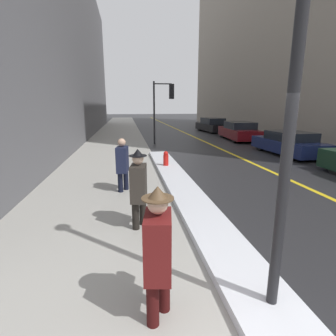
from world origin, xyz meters
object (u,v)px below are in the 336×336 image
(lamp_post, at_px, (300,29))
(pedestrian_in_glasses, at_px, (122,162))
(traffic_light_near, at_px, (165,99))
(fire_hydrant, at_px, (166,160))
(pedestrian_nearside, at_px, (158,249))
(parked_car_black, at_px, (212,125))
(parked_car_navy, at_px, (289,143))
(parked_car_maroon, at_px, (239,131))
(pedestrian_in_fedora, at_px, (139,186))

(lamp_post, xyz_separation_m, pedestrian_in_glasses, (-1.75, 4.87, -2.22))
(traffic_light_near, distance_m, fire_hydrant, 7.45)
(pedestrian_nearside, relative_size, parked_car_black, 0.33)
(pedestrian_nearside, height_order, parked_car_black, pedestrian_nearside)
(parked_car_navy, relative_size, parked_car_maroon, 0.93)
(pedestrian_nearside, height_order, parked_car_navy, pedestrian_nearside)
(traffic_light_near, bearing_deg, lamp_post, -90.55)
(lamp_post, relative_size, pedestrian_in_fedora, 3.23)
(lamp_post, xyz_separation_m, fire_hydrant, (-0.15, 7.34, -2.72))
(pedestrian_nearside, bearing_deg, traffic_light_near, -179.49)
(parked_car_navy, bearing_deg, fire_hydrant, 106.55)
(parked_car_navy, distance_m, fire_hydrant, 6.86)
(pedestrian_in_glasses, xyz_separation_m, parked_car_navy, (8.12, 4.61, -0.28))
(lamp_post, bearing_deg, parked_car_black, 73.46)
(pedestrian_in_glasses, bearing_deg, pedestrian_in_fedora, 17.20)
(lamp_post, height_order, parked_car_navy, lamp_post)
(pedestrian_nearside, bearing_deg, fire_hydrant, 179.94)
(traffic_light_near, bearing_deg, fire_hydrant, -95.23)
(pedestrian_nearside, bearing_deg, pedestrian_in_fedora, -168.49)
(pedestrian_in_fedora, bearing_deg, traffic_light_near, 178.37)
(lamp_post, relative_size, traffic_light_near, 1.33)
(lamp_post, xyz_separation_m, pedestrian_nearside, (-1.31, 0.14, -2.20))
(lamp_post, bearing_deg, pedestrian_in_glasses, 109.74)
(parked_car_navy, bearing_deg, parked_car_maroon, -1.72)
(traffic_light_near, height_order, parked_car_navy, traffic_light_near)
(pedestrian_in_glasses, bearing_deg, traffic_light_near, 173.83)
(parked_car_maroon, distance_m, parked_car_black, 6.18)
(traffic_light_near, xyz_separation_m, pedestrian_in_fedora, (-2.25, -11.82, -1.92))
(pedestrian_nearside, distance_m, parked_car_black, 22.82)
(pedestrian_in_glasses, bearing_deg, fire_hydrant, 156.22)
(parked_car_black, distance_m, fire_hydrant, 15.70)
(pedestrian_in_fedora, bearing_deg, lamp_post, 38.62)
(pedestrian_in_glasses, xyz_separation_m, parked_car_maroon, (8.14, 10.56, -0.22))
(pedestrian_nearside, relative_size, parked_car_navy, 0.37)
(pedestrian_in_glasses, bearing_deg, parked_car_black, 163.13)
(parked_car_maroon, bearing_deg, pedestrian_in_glasses, 146.50)
(parked_car_navy, distance_m, parked_car_black, 12.13)
(lamp_post, bearing_deg, parked_car_navy, 56.09)
(parked_car_navy, height_order, parked_car_maroon, parked_car_maroon)
(parked_car_maroon, distance_m, fire_hydrant, 10.40)
(parked_car_maroon, relative_size, fire_hydrant, 6.65)
(pedestrian_nearside, relative_size, parked_car_maroon, 0.34)
(pedestrian_nearside, relative_size, pedestrian_in_glasses, 1.05)
(pedestrian_in_fedora, distance_m, parked_car_maroon, 15.11)
(lamp_post, bearing_deg, traffic_light_near, 86.65)
(traffic_light_near, bearing_deg, parked_car_black, 55.38)
(pedestrian_nearside, xyz_separation_m, parked_car_maroon, (7.70, 15.29, -0.25))
(lamp_post, xyz_separation_m, parked_car_navy, (6.37, 9.48, -2.50))
(traffic_light_near, xyz_separation_m, parked_car_navy, (5.54, -4.84, -2.23))
(pedestrian_in_fedora, relative_size, parked_car_maroon, 0.34)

